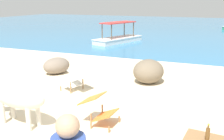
{
  "coord_description": "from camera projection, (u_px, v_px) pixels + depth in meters",
  "views": [
    {
      "loc": [
        2.7,
        -4.31,
        2.63
      ],
      "look_at": [
        -0.34,
        3.0,
        0.55
      ],
      "focal_mm": 42.7,
      "sensor_mm": 36.0,
      "label": 1
    }
  ],
  "objects": [
    {
      "name": "cow",
      "position": [
        17.0,
        96.0,
        5.59
      ],
      "size": [
        1.74,
        0.65,
        0.98
      ],
      "rotation": [
        0.0,
        0.0,
        3.04
      ],
      "color": "beige",
      "rests_on": "sand_beach"
    },
    {
      "name": "water_surface",
      "position": [
        192.0,
        29.0,
        25.17
      ],
      "size": [
        60.0,
        36.0,
        0.03
      ],
      "primitive_type": "cube",
      "color": "teal",
      "rests_on": "ground"
    },
    {
      "name": "shore_rock_small",
      "position": [
        148.0,
        71.0,
        8.53
      ],
      "size": [
        1.12,
        1.21,
        0.77
      ],
      "primitive_type": "ellipsoid",
      "rotation": [
        0.0,
        0.0,
        1.4
      ],
      "color": "#756651",
      "rests_on": "sand_beach"
    },
    {
      "name": "shore_rock_large",
      "position": [
        57.0,
        66.0,
        9.64
      ],
      "size": [
        1.05,
        1.22,
        0.59
      ],
      "primitive_type": "ellipsoid",
      "rotation": [
        0.0,
        0.0,
        1.22
      ],
      "color": "gray",
      "rests_on": "sand_beach"
    },
    {
      "name": "shore_rock_flat",
      "position": [
        149.0,
        65.0,
        10.12
      ],
      "size": [
        0.57,
        0.57,
        0.37
      ],
      "primitive_type": "ellipsoid",
      "rotation": [
        0.0,
        0.0,
        1.46
      ],
      "color": "#6B5B4C",
      "rests_on": "sand_beach"
    },
    {
      "name": "deck_chair_near",
      "position": [
        99.0,
        107.0,
        5.65
      ],
      "size": [
        0.79,
        0.57,
        0.68
      ],
      "rotation": [
        0.0,
        0.0,
        6.24
      ],
      "color": "olive",
      "rests_on": "sand_beach"
    },
    {
      "name": "bottle",
      "position": [
        208.0,
        134.0,
        4.19
      ],
      "size": [
        0.07,
        0.07,
        0.3
      ],
      "color": "brown",
      "rests_on": "low_bench_table"
    },
    {
      "name": "boat_white",
      "position": [
        118.0,
        38.0,
        16.96
      ],
      "size": [
        2.29,
        3.85,
        1.29
      ],
      "rotation": [
        0.0,
        0.0,
        4.38
      ],
      "color": "white",
      "rests_on": "water_surface"
    },
    {
      "name": "sand_beach",
      "position": [
        72.0,
        130.0,
        5.51
      ],
      "size": [
        18.0,
        14.0,
        0.04
      ],
      "primitive_type": "cube",
      "color": "beige",
      "rests_on": "ground"
    },
    {
      "name": "deck_chair_far",
      "position": [
        75.0,
        78.0,
        7.76
      ],
      "size": [
        0.87,
        0.7,
        0.68
      ],
      "rotation": [
        0.0,
        0.0,
        2.9
      ],
      "color": "olive",
      "rests_on": "sand_beach"
    }
  ]
}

